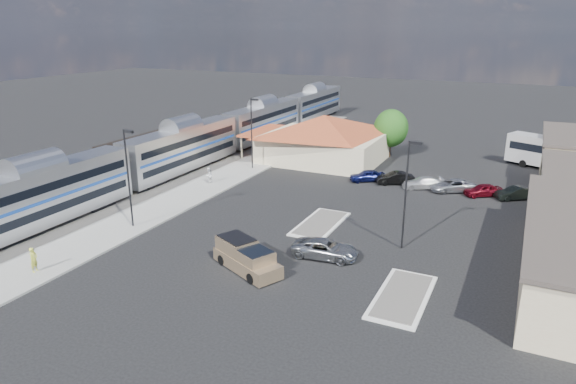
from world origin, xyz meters
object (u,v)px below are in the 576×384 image
at_px(pickup_truck, 247,258).
at_px(suv, 325,249).
at_px(station_depot, 323,138).
at_px(coach_bus, 560,153).

distance_m(pickup_truck, suv, 6.36).
relative_size(station_depot, coach_bus, 1.45).
height_order(pickup_truck, coach_bus, coach_bus).
distance_m(suv, coach_bus, 39.78).
relative_size(pickup_truck, coach_bus, 0.51).
bearing_deg(pickup_truck, coach_bus, -2.17).
bearing_deg(station_depot, suv, -67.85).
distance_m(station_depot, coach_bus, 29.56).
bearing_deg(suv, coach_bus, -31.72).
bearing_deg(coach_bus, station_depot, 128.94).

